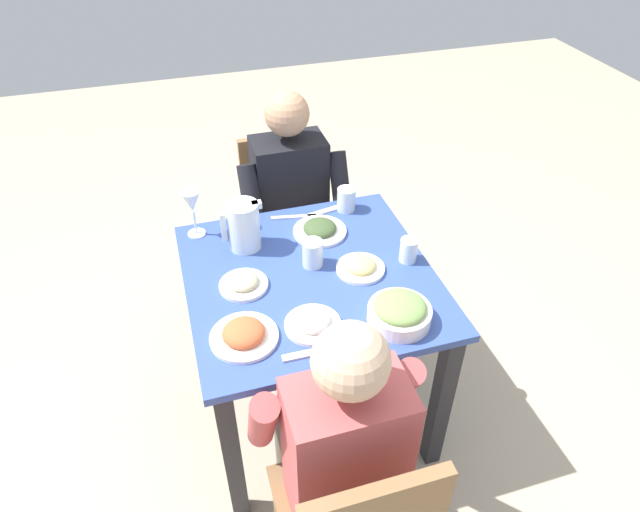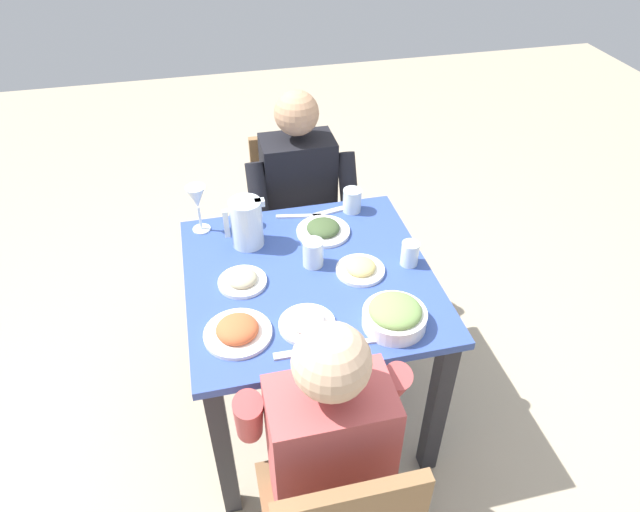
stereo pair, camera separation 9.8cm
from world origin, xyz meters
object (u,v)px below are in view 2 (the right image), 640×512
object	(u,v)px
plate_beans	(242,280)
water_glass_near_left	(352,200)
chair_near	(295,212)
wine_glass	(197,199)
plate_dolmas	(323,229)
diner_far	(322,437)
water_glass_near_right	(313,253)
diner_near	(303,210)
plate_rice_curry	(238,331)
water_glass_by_pitcher	(410,254)
salad_bowl	(395,315)
plate_yoghurt	(307,322)
dining_table	(310,301)
plate_fries	(360,268)
water_glass_far_left	(241,215)
water_pitcher	(246,223)

from	to	relation	value
plate_beans	water_glass_near_left	size ratio (longest dim) A/B	1.75
chair_near	wine_glass	xyz separation A→B (m)	(0.45, 0.42, 0.40)
water_glass_near_left	plate_dolmas	bearing A→B (deg)	39.85
diner_far	wine_glass	xyz separation A→B (m)	(0.27, -0.95, 0.26)
chair_near	water_glass_near_right	size ratio (longest dim) A/B	8.26
chair_near	water_glass_near_left	bearing A→B (deg)	111.35
diner_near	diner_far	bearing A→B (deg)	81.04
plate_rice_curry	water_glass_near_right	distance (m)	0.43
water_glass_near_right	wine_glass	distance (m)	0.50
water_glass_near_left	water_glass_by_pitcher	bearing A→B (deg)	106.06
salad_bowl	plate_dolmas	world-z (taller)	salad_bowl
plate_rice_curry	plate_dolmas	bearing A→B (deg)	-129.50
plate_rice_curry	plate_beans	bearing A→B (deg)	-100.25
plate_yoghurt	water_glass_near_right	xyz separation A→B (m)	(-0.09, -0.30, 0.03)
dining_table	plate_fries	world-z (taller)	plate_fries
plate_rice_curry	water_glass_far_left	size ratio (longest dim) A/B	2.20
plate_yoghurt	dining_table	bearing A→B (deg)	-103.77
water_pitcher	plate_yoghurt	size ratio (longest dim) A/B	1.03
plate_rice_curry	water_glass_by_pitcher	xyz separation A→B (m)	(-0.65, -0.22, 0.03)
dining_table	water_glass_near_left	xyz separation A→B (m)	(-0.26, -0.36, 0.18)
dining_table	plate_yoghurt	size ratio (longest dim) A/B	4.75
water_glass_far_left	plate_beans	bearing A→B (deg)	83.51
water_glass_near_left	water_glass_near_right	xyz separation A→B (m)	(0.23, 0.31, 0.00)
diner_near	plate_rice_curry	distance (m)	0.91
plate_fries	water_glass_far_left	distance (m)	0.54
plate_beans	water_pitcher	bearing A→B (deg)	-102.43
plate_rice_curry	diner_far	bearing A→B (deg)	119.25
water_glass_far_left	wine_glass	distance (m)	0.18
plate_beans	water_glass_near_left	bearing A→B (deg)	-144.46
plate_beans	water_glass_by_pitcher	world-z (taller)	water_glass_by_pitcher
chair_near	diner_near	xyz separation A→B (m)	(0.00, 0.20, 0.14)
water_glass_by_pitcher	water_glass_near_right	distance (m)	0.35
water_glass_by_pitcher	water_glass_near_left	bearing A→B (deg)	-73.94
diner_far	water_pitcher	distance (m)	0.85
salad_bowl	water_glass_near_right	size ratio (longest dim) A/B	2.01
diner_near	plate_yoghurt	size ratio (longest dim) A/B	6.22
plate_fries	water_glass_by_pitcher	size ratio (longest dim) A/B	1.91
salad_bowl	plate_dolmas	bearing A→B (deg)	-78.80
diner_near	plate_dolmas	distance (m)	0.37
diner_near	plate_yoghurt	distance (m)	0.85
dining_table	plate_rice_curry	world-z (taller)	plate_rice_curry
chair_near	diner_far	bearing A→B (deg)	82.36
plate_fries	water_glass_near_right	world-z (taller)	water_glass_near_right
plate_dolmas	wine_glass	xyz separation A→B (m)	(0.46, -0.13, 0.12)
water_glass_far_left	dining_table	bearing A→B (deg)	118.53
plate_fries	water_glass_far_left	xyz separation A→B (m)	(0.38, -0.39, 0.03)
salad_bowl	water_pitcher	bearing A→B (deg)	-53.20
salad_bowl	water_glass_far_left	world-z (taller)	water_glass_far_left
water_glass_near_right	plate_yoghurt	bearing A→B (deg)	73.92
diner_near	water_glass_far_left	bearing A→B (deg)	36.69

